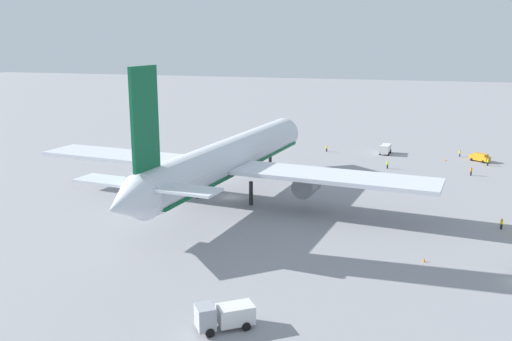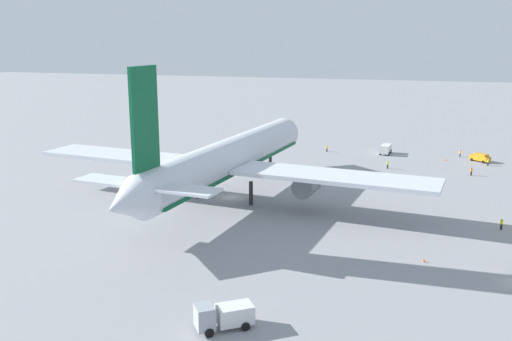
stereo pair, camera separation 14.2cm
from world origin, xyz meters
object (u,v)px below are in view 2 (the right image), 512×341
Objects in this scene: ground_worker_1 at (471,171)px; ground_worker_5 at (327,148)px; airliner at (227,159)px; ground_worker_4 at (388,165)px; traffic_cone_1 at (147,143)px; service_van at (480,157)px; ground_worker_2 at (460,153)px; service_truck_2 at (223,315)px; ground_worker_0 at (488,162)px; service_truck_1 at (386,149)px; traffic_cone_2 at (446,160)px; traffic_cone_3 at (424,260)px; ground_worker_3 at (502,224)px.

ground_worker_5 is (16.69, 33.79, -0.09)m from ground_worker_1.
ground_worker_1 is (31.57, -43.95, -6.52)m from airliner.
ground_worker_4 is (33.16, -26.40, -6.51)m from airliner.
traffic_cone_1 is (12.31, 82.74, -0.63)m from ground_worker_1.
service_van is at bearing -56.62° from ground_worker_4.
service_van is 2.96× the size of ground_worker_5.
service_van is at bearing -45.16° from airliner.
airliner is 15.66× the size of service_van.
ground_worker_2 is 3.08× the size of traffic_cone_1.
ground_worker_0 is at bearing -21.02° from service_truck_2.
airliner is at bearing -138.53° from traffic_cone_1.
ground_worker_0 is at bearing -66.89° from ground_worker_4.
service_truck_1 is 9.62× the size of traffic_cone_1.
ground_worker_0 is at bearing -21.80° from ground_worker_1.
ground_worker_0 is (-6.91, -23.41, -0.53)m from service_truck_1.
ground_worker_1 is at bearing -161.15° from traffic_cone_2.
airliner is 44.29× the size of ground_worker_2.
airliner is at bearing 131.34° from ground_worker_0.
ground_worker_1 is 17.62m from ground_worker_4.
traffic_cone_1 is 97.44m from traffic_cone_3.
ground_worker_2 is 1.05× the size of ground_worker_5.
traffic_cone_2 is at bearing -88.87° from traffic_cone_1.
traffic_cone_3 is at bearing -171.42° from ground_worker_4.
ground_worker_1 is at bearing 158.20° from ground_worker_0.
ground_worker_2 is 24.25m from ground_worker_4.
ground_worker_5 is at bearing 47.08° from ground_worker_4.
traffic_cone_1 and traffic_cone_2 have the same top height.
ground_worker_4 is at bearing -8.37° from service_truck_2.
traffic_cone_3 is (-53.53, -8.08, -0.64)m from ground_worker_4.
airliner reaches higher than ground_worker_4.
ground_worker_4 is at bearing 123.38° from service_van.
ground_worker_2 reaches higher than traffic_cone_1.
ground_worker_1 reaches higher than traffic_cone_2.
service_van is 2.82× the size of ground_worker_3.
traffic_cone_3 is (-16.73, 11.37, -0.59)m from ground_worker_3.
ground_worker_3 reaches higher than ground_worker_5.
ground_worker_0 is (-4.20, -1.34, -0.22)m from service_van.
ground_worker_5 is at bearing 19.51° from traffic_cone_3.
ground_worker_1 is 14.65m from traffic_cone_2.
ground_worker_3 is (-35.21, -1.89, -0.04)m from ground_worker_1.
traffic_cone_2 is at bearing -15.12° from service_truck_2.
service_truck_1 is 2.96× the size of ground_worker_4.
ground_worker_3 is at bearing -37.27° from service_truck_2.
ground_worker_5 is (-1.17, 14.75, -0.53)m from service_truck_1.
airliner is 66.93m from ground_worker_2.
airliner is 64.71m from ground_worker_0.
ground_worker_2 is at bearing -16.22° from service_truck_2.
service_truck_2 is 11.10× the size of traffic_cone_1.
traffic_cone_2 is (-4.01, -14.31, -1.08)m from service_truck_1.
ground_worker_5 is at bearing 63.72° from ground_worker_1.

